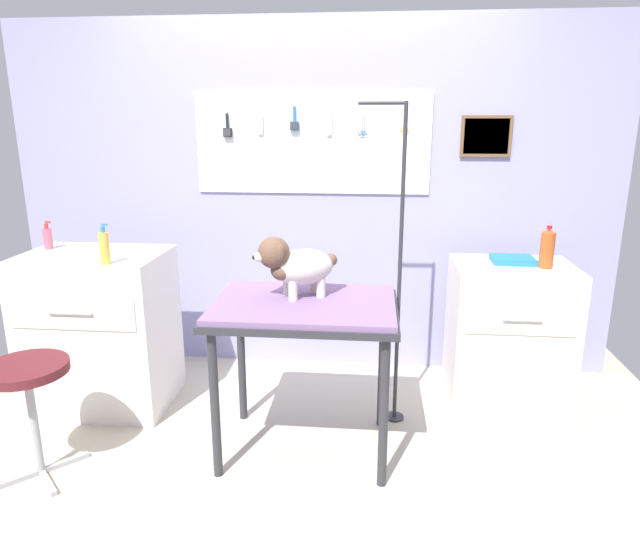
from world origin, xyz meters
The scene contains 12 objects.
ground centered at (0.00, 0.00, -0.02)m, with size 4.40×4.00×0.04m, color #B9B39C.
rear_wall_panel centered at (0.00, 1.28, 1.16)m, with size 4.00×0.11×2.30m.
grooming_table centered at (0.09, 0.17, 0.73)m, with size 0.91×0.66×0.81m.
grooming_arm centered at (0.56, 0.52, 0.83)m, with size 0.30×0.11×1.76m.
dog centered at (0.03, 0.23, 0.98)m, with size 0.42×0.31×0.31m.
counter_left centered at (-1.18, 0.55, 0.47)m, with size 0.80×0.58×0.93m.
cabinet_right centered at (1.23, 0.79, 0.43)m, with size 0.68×0.54×0.86m.
stool centered at (-1.17, -0.18, 0.48)m, with size 0.38×0.38×0.58m.
shampoo_bottle centered at (-1.49, 0.64, 1.00)m, with size 0.05×0.05×0.17m.
conditioner_bottle centered at (-0.99, 0.33, 1.02)m, with size 0.05×0.05×0.22m.
soda_bottle centered at (1.39, 0.74, 0.98)m, with size 0.08×0.08×0.24m.
supply_tray centered at (1.23, 0.84, 0.88)m, with size 0.24×0.18×0.04m.
Camera 1 is at (0.41, -2.41, 1.68)m, focal length 31.38 mm.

